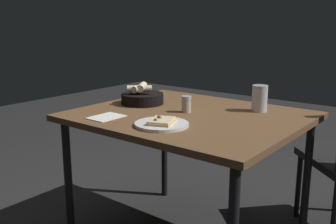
# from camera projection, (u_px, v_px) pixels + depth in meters

# --- Properties ---
(dining_table) EXTENTS (0.90, 1.06, 0.71)m
(dining_table) POSITION_uv_depth(u_px,v_px,m) (189.00, 126.00, 1.93)
(dining_table) COLOR brown
(dining_table) RESTS_ON ground
(pizza_plate) EXTENTS (0.24, 0.24, 0.04)m
(pizza_plate) POSITION_uv_depth(u_px,v_px,m) (162.00, 123.00, 1.69)
(pizza_plate) COLOR white
(pizza_plate) RESTS_ON dining_table
(bread_basket) EXTENTS (0.23, 0.23, 0.11)m
(bread_basket) POSITION_uv_depth(u_px,v_px,m) (142.00, 97.00, 2.14)
(bread_basket) COLOR black
(bread_basket) RESTS_ON dining_table
(beer_glass) EXTENTS (0.08, 0.08, 0.13)m
(beer_glass) POSITION_uv_depth(u_px,v_px,m) (260.00, 100.00, 1.96)
(beer_glass) COLOR silver
(beer_glass) RESTS_ON dining_table
(pepper_shaker) EXTENTS (0.05, 0.05, 0.08)m
(pepper_shaker) POSITION_uv_depth(u_px,v_px,m) (186.00, 105.00, 1.94)
(pepper_shaker) COLOR #BFB299
(pepper_shaker) RESTS_ON dining_table
(napkin) EXTENTS (0.16, 0.12, 0.00)m
(napkin) POSITION_uv_depth(u_px,v_px,m) (106.00, 117.00, 1.84)
(napkin) COLOR white
(napkin) RESTS_ON dining_table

